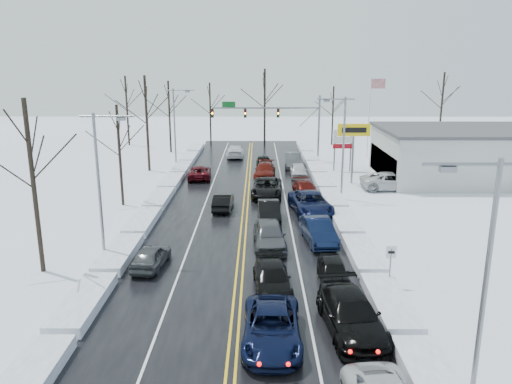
{
  "coord_description": "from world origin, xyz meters",
  "views": [
    {
      "loc": [
        1.07,
        -33.01,
        11.82
      ],
      "look_at": [
        0.91,
        2.82,
        2.5
      ],
      "focal_mm": 35.0,
      "sensor_mm": 36.0,
      "label": 1
    }
  ],
  "objects_px": {
    "traffic_signal_mast": "(278,116)",
    "oncoming_car_0": "(223,209)",
    "tires_plus_sign": "(354,134)",
    "flagpole": "(371,111)",
    "dealership_building": "(479,154)"
  },
  "relations": [
    {
      "from": "traffic_signal_mast",
      "to": "oncoming_car_0",
      "type": "height_order",
      "value": "traffic_signal_mast"
    },
    {
      "from": "traffic_signal_mast",
      "to": "oncoming_car_0",
      "type": "xyz_separation_m",
      "value": [
        -5.26,
        -21.34,
        -5.48
      ]
    },
    {
      "from": "tires_plus_sign",
      "to": "flagpole",
      "type": "bearing_deg",
      "value": 71.56
    },
    {
      "from": "flagpole",
      "to": "dealership_building",
      "type": "height_order",
      "value": "flagpole"
    },
    {
      "from": "traffic_signal_mast",
      "to": "dealership_building",
      "type": "height_order",
      "value": "traffic_signal_mast"
    },
    {
      "from": "tires_plus_sign",
      "to": "oncoming_car_0",
      "type": "relative_size",
      "value": 1.45
    },
    {
      "from": "flagpole",
      "to": "tires_plus_sign",
      "type": "bearing_deg",
      "value": -108.44
    },
    {
      "from": "tires_plus_sign",
      "to": "oncoming_car_0",
      "type": "xyz_separation_m",
      "value": [
        -12.32,
        -9.35,
        -4.99
      ]
    },
    {
      "from": "traffic_signal_mast",
      "to": "tires_plus_sign",
      "type": "bearing_deg",
      "value": -59.54
    },
    {
      "from": "flagpole",
      "to": "oncoming_car_0",
      "type": "relative_size",
      "value": 2.41
    },
    {
      "from": "traffic_signal_mast",
      "to": "dealership_building",
      "type": "xyz_separation_m",
      "value": [
        20.53,
        -9.99,
        -2.82
      ]
    },
    {
      "from": "traffic_signal_mast",
      "to": "oncoming_car_0",
      "type": "relative_size",
      "value": 3.2
    },
    {
      "from": "traffic_signal_mast",
      "to": "flagpole",
      "type": "distance_m",
      "value": 11.9
    },
    {
      "from": "flagpole",
      "to": "oncoming_car_0",
      "type": "distance_m",
      "value": 29.48
    },
    {
      "from": "dealership_building",
      "to": "oncoming_car_0",
      "type": "relative_size",
      "value": 4.92
    }
  ]
}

